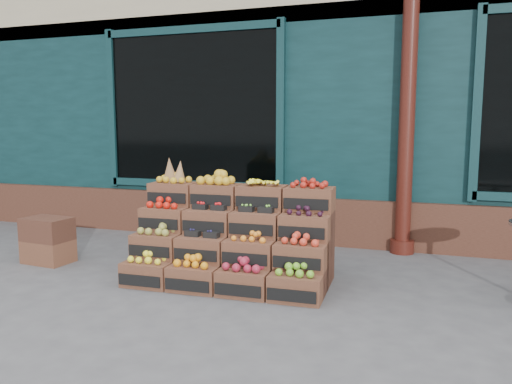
% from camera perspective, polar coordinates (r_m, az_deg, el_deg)
% --- Properties ---
extents(ground, '(60.00, 60.00, 0.00)m').
position_cam_1_polar(ground, '(4.54, -0.40, -11.93)').
color(ground, '#4E4E51').
rests_on(ground, ground).
extents(shop_facade, '(12.00, 6.24, 4.80)m').
position_cam_1_polar(shop_facade, '(9.31, 10.06, 12.92)').
color(shop_facade, '#0D2B2D').
rests_on(shop_facade, ground).
extents(crate_display, '(1.93, 0.98, 1.19)m').
position_cam_1_polar(crate_display, '(4.93, -2.74, -5.88)').
color(crate_display, brown).
rests_on(crate_display, ground).
extents(spare_crates, '(0.54, 0.40, 0.51)m').
position_cam_1_polar(spare_crates, '(6.03, -22.70, -5.11)').
color(spare_crates, brown).
rests_on(spare_crates, ground).
extents(shopkeeper, '(0.93, 0.77, 2.20)m').
position_cam_1_polar(shopkeeper, '(7.66, -5.22, 4.44)').
color(shopkeeper, '#195A2D').
rests_on(shopkeeper, ground).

